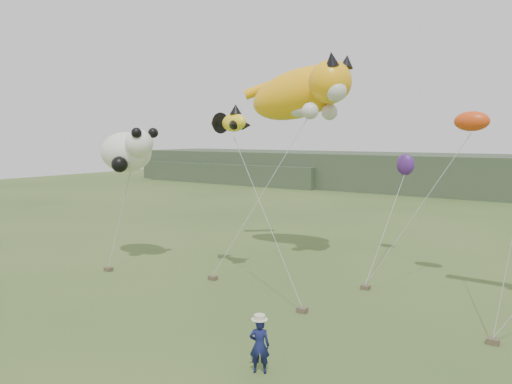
# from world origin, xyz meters

# --- Properties ---
(ground) EXTENTS (120.00, 120.00, 0.00)m
(ground) POSITION_xyz_m (0.00, 0.00, 0.00)
(ground) COLOR #385123
(ground) RESTS_ON ground
(headland) EXTENTS (90.00, 13.00, 4.00)m
(headland) POSITION_xyz_m (-3.11, 44.69, 1.92)
(headland) COLOR #2D3D28
(headland) RESTS_ON ground
(festival_attendant) EXTENTS (0.62, 0.55, 1.42)m
(festival_attendant) POSITION_xyz_m (1.71, -0.34, 0.71)
(festival_attendant) COLOR #121846
(festival_attendant) RESTS_ON ground
(sandbag_anchors) EXTENTS (15.79, 4.22, 0.17)m
(sandbag_anchors) POSITION_xyz_m (-1.14, 5.15, 0.09)
(sandbag_anchors) COLOR brown
(sandbag_anchors) RESTS_ON ground
(cat_kite) EXTENTS (6.73, 3.59, 3.40)m
(cat_kite) POSITION_xyz_m (-3.00, 10.44, 8.02)
(cat_kite) COLOR #FEAC0E
(cat_kite) RESTS_ON ground
(fish_kite) EXTENTS (2.31, 1.53, 1.15)m
(fish_kite) POSITION_xyz_m (-3.93, 5.64, 6.51)
(fish_kite) COLOR yellow
(fish_kite) RESTS_ON ground
(panda_kite) EXTENTS (3.26, 2.11, 2.03)m
(panda_kite) POSITION_xyz_m (-9.37, 5.20, 5.27)
(panda_kite) COLOR white
(panda_kite) RESTS_ON ground
(misc_kites) EXTENTS (4.74, 4.40, 2.83)m
(misc_kites) POSITION_xyz_m (2.89, 11.47, 5.72)
(misc_kites) COLOR #D64111
(misc_kites) RESTS_ON ground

